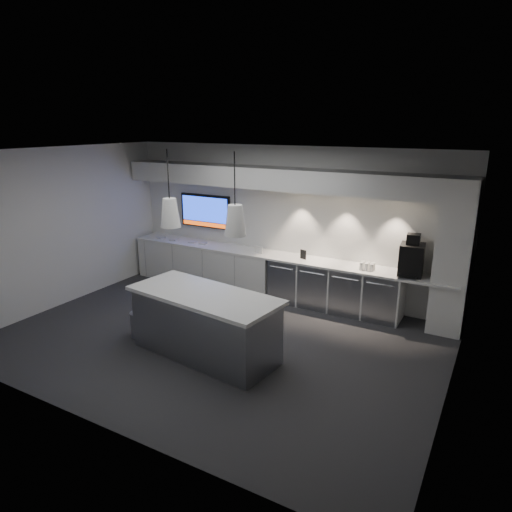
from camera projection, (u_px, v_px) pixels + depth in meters
The scene contains 28 objects.
floor at pixel (217, 340), 7.46m from camera, with size 7.00×7.00×0.00m, color #2B2A2D.
ceiling at pixel (212, 153), 6.62m from camera, with size 7.00×7.00×0.00m, color black.
wall_back at pixel (285, 222), 9.13m from camera, with size 7.00×7.00×0.00m, color silver.
wall_front at pixel (84, 307), 4.95m from camera, with size 7.00×7.00×0.00m, color silver.
wall_left at pixel (62, 227), 8.68m from camera, with size 7.00×7.00×0.00m, color silver.
wall_right at pixel (459, 291), 5.40m from camera, with size 7.00×7.00×0.00m, color silver.
back_counter at pixel (277, 256), 9.04m from camera, with size 6.80×0.65×0.04m, color white.
left_base_cabinets at pixel (205, 264), 9.98m from camera, with size 3.30×0.63×0.86m, color silver.
fridge_unit_a at pixel (288, 279), 9.05m from camera, with size 0.60×0.61×0.85m, color gray.
fridge_unit_b at pixel (318, 285), 8.75m from camera, with size 0.60×0.61×0.85m, color gray.
fridge_unit_c at pixel (349, 290), 8.46m from camera, with size 0.60×0.61×0.85m, color gray.
fridge_unit_d at pixel (383, 296), 8.16m from camera, with size 0.60×0.61×0.85m, color gray.
backsplash at pixel (342, 226), 8.54m from camera, with size 4.60×0.03×1.30m, color silver.
soffit at pixel (279, 178), 8.63m from camera, with size 6.90×0.60×0.40m, color silver.
column at pixel (453, 258), 7.44m from camera, with size 0.55×0.55×2.60m, color silver.
wall_tv at pixel (205, 211), 9.96m from camera, with size 1.25×0.07×0.72m.
island at pixel (205, 324), 6.87m from camera, with size 2.46×1.29×1.00m.
bin at pixel (140, 324), 7.55m from camera, with size 0.30×0.30×0.42m, color gray.
coffee_machine at pixel (412, 258), 7.77m from camera, with size 0.44×0.60×0.72m.
sign_black at pixel (303, 254), 8.73m from camera, with size 0.14×0.02×0.18m, color black.
sign_white at pixel (259, 250), 9.13m from camera, with size 0.18×0.02×0.14m, color white.
cup_cluster at pixel (367, 266), 8.07m from camera, with size 0.26×0.16×0.14m, color white, non-canonical shape.
tray_a at pixel (161, 238), 10.31m from camera, with size 0.16×0.16×0.03m, color #AAAAAA.
tray_b at pixel (174, 240), 10.15m from camera, with size 0.16×0.16×0.03m, color #AAAAAA.
tray_c at pixel (192, 242), 9.95m from camera, with size 0.16×0.16×0.03m, color #AAAAAA.
tray_d at pixel (203, 243), 9.85m from camera, with size 0.16×0.16×0.03m, color #AAAAAA.
pendant_left at pixel (170, 213), 6.67m from camera, with size 0.30×0.30×1.12m.
pendant_right at pixel (235, 220), 6.14m from camera, with size 0.30×0.30×1.12m.
Camera 1 is at (3.87, -5.60, 3.42)m, focal length 32.00 mm.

